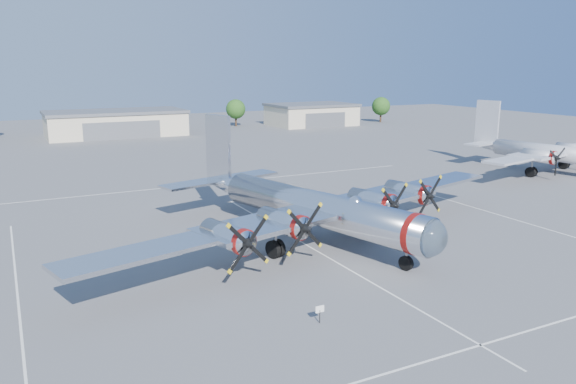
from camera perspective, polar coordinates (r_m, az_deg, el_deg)
name	(u,v)px	position (r m, az deg, el deg)	size (l,w,h in m)	color
ground	(292,237)	(49.48, 0.44, -4.58)	(260.00, 260.00, 0.00)	#505052
parking_lines	(302,242)	(48.00, 1.40, -5.13)	(60.00, 50.08, 0.01)	silver
hangar_center	(116,123)	(126.34, -17.09, 6.72)	(28.60, 14.60, 5.40)	beige
hangar_east	(311,114)	(142.69, 2.38, 7.89)	(20.60, 14.60, 5.40)	beige
tree_east	(236,109)	(140.25, -5.34, 8.38)	(4.80, 4.80, 6.64)	#382619
tree_far_east	(381,106)	(151.77, 9.43, 8.60)	(4.80, 4.80, 6.64)	#382619
main_bomber_b29	(307,238)	(49.06, 1.92, -4.74)	(44.73, 30.59, 9.89)	silver
twin_engine_east	(539,172)	(87.34, 24.15, 1.90)	(30.32, 21.80, 9.61)	silver
info_placard	(320,311)	(33.44, 3.25, -11.97)	(0.57, 0.06, 1.08)	black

